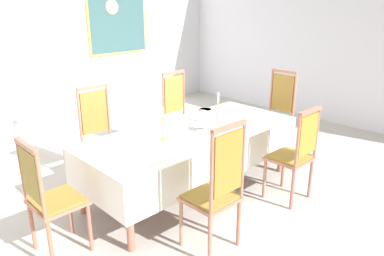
{
  "coord_description": "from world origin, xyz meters",
  "views": [
    {
      "loc": [
        -2.76,
        -3.14,
        2.15
      ],
      "look_at": [
        -0.09,
        -0.37,
        0.83
      ],
      "focal_mm": 34.68,
      "sensor_mm": 36.0,
      "label": 1
    }
  ],
  "objects_px": {
    "chair_north_a": "(101,135)",
    "chair_head_east": "(277,113)",
    "chair_south_a": "(217,188)",
    "bowl_far_left": "(185,118)",
    "spoon_secondary": "(210,110)",
    "mounted_clock": "(111,7)",
    "candlestick_west": "(163,127)",
    "candlestick_east": "(218,111)",
    "chair_south_b": "(295,153)",
    "spoon_primary": "(235,133)",
    "framed_painting": "(118,25)",
    "bowl_near_left": "(231,135)",
    "chair_north_b": "(179,114)",
    "dining_table": "(192,137)",
    "bowl_near_right": "(205,111)",
    "chair_head_west": "(49,196)",
    "soup_tureen": "(200,119)"
  },
  "relations": [
    {
      "from": "chair_north_a",
      "to": "bowl_near_right",
      "type": "height_order",
      "value": "chair_north_a"
    },
    {
      "from": "chair_north_a",
      "to": "spoon_secondary",
      "type": "xyz_separation_m",
      "value": [
        1.39,
        -0.51,
        0.15
      ]
    },
    {
      "from": "chair_north_a",
      "to": "chair_head_east",
      "type": "relative_size",
      "value": 0.98
    },
    {
      "from": "bowl_far_left",
      "to": "framed_painting",
      "type": "distance_m",
      "value": 3.51
    },
    {
      "from": "chair_south_b",
      "to": "bowl_near_right",
      "type": "height_order",
      "value": "chair_south_b"
    },
    {
      "from": "mounted_clock",
      "to": "spoon_primary",
      "type": "bearing_deg",
      "value": -104.02
    },
    {
      "from": "soup_tureen",
      "to": "bowl_far_left",
      "type": "bearing_deg",
      "value": 73.53
    },
    {
      "from": "chair_south_a",
      "to": "chair_south_b",
      "type": "distance_m",
      "value": 1.28
    },
    {
      "from": "chair_head_west",
      "to": "bowl_far_left",
      "type": "height_order",
      "value": "chair_head_west"
    },
    {
      "from": "bowl_near_left",
      "to": "dining_table",
      "type": "bearing_deg",
      "value": 114.96
    },
    {
      "from": "chair_south_a",
      "to": "bowl_far_left",
      "type": "bearing_deg",
      "value": 57.19
    },
    {
      "from": "chair_head_east",
      "to": "spoon_secondary",
      "type": "bearing_deg",
      "value": 65.09
    },
    {
      "from": "chair_south_a",
      "to": "chair_north_b",
      "type": "bearing_deg",
      "value": 55.98
    },
    {
      "from": "candlestick_east",
      "to": "mounted_clock",
      "type": "xyz_separation_m",
      "value": [
        0.85,
        3.54,
        1.14
      ]
    },
    {
      "from": "framed_painting",
      "to": "bowl_near_left",
      "type": "bearing_deg",
      "value": -106.93
    },
    {
      "from": "dining_table",
      "to": "framed_painting",
      "type": "distance_m",
      "value": 3.95
    },
    {
      "from": "chair_north_b",
      "to": "chair_head_east",
      "type": "height_order",
      "value": "chair_head_east"
    },
    {
      "from": "framed_painting",
      "to": "dining_table",
      "type": "bearing_deg",
      "value": -111.53
    },
    {
      "from": "dining_table",
      "to": "spoon_primary",
      "type": "bearing_deg",
      "value": -53.24
    },
    {
      "from": "candlestick_west",
      "to": "mounted_clock",
      "type": "height_order",
      "value": "mounted_clock"
    },
    {
      "from": "candlestick_east",
      "to": "bowl_near_right",
      "type": "distance_m",
      "value": 0.48
    },
    {
      "from": "chair_north_b",
      "to": "bowl_near_right",
      "type": "relative_size",
      "value": 6.13
    },
    {
      "from": "chair_north_b",
      "to": "mounted_clock",
      "type": "bearing_deg",
      "value": -103.35
    },
    {
      "from": "mounted_clock",
      "to": "chair_north_a",
      "type": "bearing_deg",
      "value": -126.22
    },
    {
      "from": "spoon_primary",
      "to": "spoon_secondary",
      "type": "bearing_deg",
      "value": 49.73
    },
    {
      "from": "chair_north_a",
      "to": "framed_painting",
      "type": "xyz_separation_m",
      "value": [
        2.03,
        2.6,
        1.1
      ]
    },
    {
      "from": "chair_north_b",
      "to": "candlestick_west",
      "type": "relative_size",
      "value": 3.32
    },
    {
      "from": "framed_painting",
      "to": "mounted_clock",
      "type": "bearing_deg",
      "value": -175.87
    },
    {
      "from": "spoon_secondary",
      "to": "framed_painting",
      "type": "height_order",
      "value": "framed_painting"
    },
    {
      "from": "chair_north_b",
      "to": "chair_head_west",
      "type": "xyz_separation_m",
      "value": [
        -2.35,
        -0.95,
        -0.04
      ]
    },
    {
      "from": "candlestick_east",
      "to": "framed_painting",
      "type": "xyz_separation_m",
      "value": [
        0.97,
        3.55,
        0.8
      ]
    },
    {
      "from": "chair_head_east",
      "to": "candlestick_west",
      "type": "height_order",
      "value": "chair_head_east"
    },
    {
      "from": "chair_head_east",
      "to": "bowl_near_left",
      "type": "bearing_deg",
      "value": 105.4
    },
    {
      "from": "chair_north_a",
      "to": "chair_head_east",
      "type": "height_order",
      "value": "chair_head_east"
    },
    {
      "from": "chair_head_east",
      "to": "soup_tureen",
      "type": "relative_size",
      "value": 4.09
    },
    {
      "from": "bowl_near_left",
      "to": "candlestick_west",
      "type": "bearing_deg",
      "value": 146.15
    },
    {
      "from": "soup_tureen",
      "to": "candlestick_west",
      "type": "distance_m",
      "value": 0.55
    },
    {
      "from": "candlestick_east",
      "to": "spoon_primary",
      "type": "xyz_separation_m",
      "value": [
        -0.14,
        -0.39,
        -0.15
      ]
    },
    {
      "from": "mounted_clock",
      "to": "chair_south_b",
      "type": "bearing_deg",
      "value": -97.81
    },
    {
      "from": "chair_north_b",
      "to": "mounted_clock",
      "type": "height_order",
      "value": "mounted_clock"
    },
    {
      "from": "chair_north_a",
      "to": "candlestick_west",
      "type": "xyz_separation_m",
      "value": [
        0.2,
        -0.95,
        0.29
      ]
    },
    {
      "from": "candlestick_west",
      "to": "candlestick_east",
      "type": "relative_size",
      "value": 0.97
    },
    {
      "from": "chair_south_a",
      "to": "mounted_clock",
      "type": "distance_m",
      "value": 5.08
    },
    {
      "from": "soup_tureen",
      "to": "spoon_secondary",
      "type": "height_order",
      "value": "soup_tureen"
    },
    {
      "from": "chair_north_b",
      "to": "chair_head_east",
      "type": "bearing_deg",
      "value": 137.74
    },
    {
      "from": "candlestick_east",
      "to": "dining_table",
      "type": "bearing_deg",
      "value": 180.0
    },
    {
      "from": "bowl_far_left",
      "to": "candlestick_east",
      "type": "bearing_deg",
      "value": -61.79
    },
    {
      "from": "bowl_far_left",
      "to": "chair_north_a",
      "type": "bearing_deg",
      "value": 145.88
    },
    {
      "from": "chair_head_west",
      "to": "spoon_secondary",
      "type": "bearing_deg",
      "value": 100.1
    },
    {
      "from": "chair_head_west",
      "to": "spoon_secondary",
      "type": "relative_size",
      "value": 6.12
    }
  ]
}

